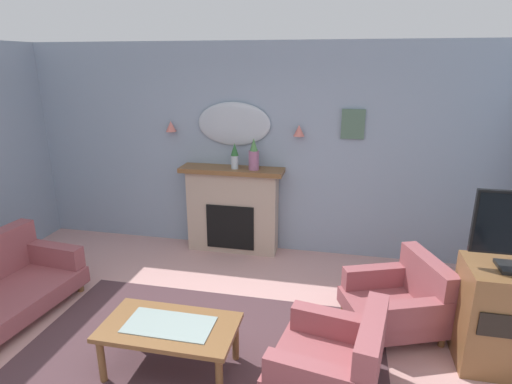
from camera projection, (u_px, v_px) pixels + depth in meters
The scene contains 13 objects.
wall_back at pixel (257, 150), 5.51m from camera, with size 7.23×0.10×2.73m, color #8C9EB2.
patterned_rug at pixel (194, 370), 3.51m from camera, with size 3.20×2.40×0.01m, color #4C3338.
fireplace at pixel (233, 210), 5.60m from camera, with size 1.36×0.36×1.16m.
mantel_vase_left at pixel (235, 155), 5.34m from camera, with size 0.10×0.10×0.33m.
mantel_vase_right at pixel (254, 156), 5.29m from camera, with size 0.13×0.13×0.40m.
wall_mirror at pixel (234, 124), 5.39m from camera, with size 0.96×0.06×0.56m, color #B2BCC6.
wall_sconce_left at pixel (171, 126), 5.53m from camera, with size 0.14×0.14×0.14m, color #D17066.
wall_sconce_right at pixel (299, 131), 5.19m from camera, with size 0.14×0.14×0.14m, color #D17066.
framed_picture at pixel (353, 124), 5.09m from camera, with size 0.28×0.03×0.36m, color #4C6B56.
coffee_table at pixel (170, 331), 3.41m from camera, with size 1.10×0.60×0.45m.
armchair_by_coffee_table at pixel (336, 359), 3.21m from camera, with size 0.95×0.93×0.71m.
armchair_in_corner at pixel (401, 299), 4.02m from camera, with size 1.05×1.04×0.71m.
tv_cabinet at pixel (511, 318), 3.47m from camera, with size 0.80×0.57×0.90m.
Camera 1 is at (1.11, -2.53, 2.49)m, focal length 29.34 mm.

